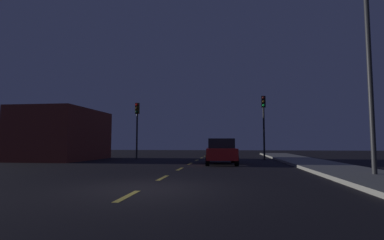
{
  "coord_description": "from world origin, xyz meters",
  "views": [
    {
      "loc": [
        2.48,
        -8.18,
        1.29
      ],
      "look_at": [
        -0.38,
        14.07,
        3.08
      ],
      "focal_mm": 27.33,
      "sensor_mm": 36.0,
      "label": 1
    }
  ],
  "objects_px": {
    "traffic_signal_left": "(137,119)",
    "car_stopped_ahead": "(221,151)",
    "street_lamp_right": "(361,55)",
    "traffic_signal_right": "(264,115)"
  },
  "relations": [
    {
      "from": "traffic_signal_left",
      "to": "traffic_signal_right",
      "type": "bearing_deg",
      "value": 0.0
    },
    {
      "from": "traffic_signal_left",
      "to": "traffic_signal_right",
      "type": "xyz_separation_m",
      "value": [
        10.28,
        0.0,
        0.24
      ]
    },
    {
      "from": "traffic_signal_left",
      "to": "street_lamp_right",
      "type": "xyz_separation_m",
      "value": [
        12.63,
        -11.66,
        1.4
      ]
    },
    {
      "from": "traffic_signal_right",
      "to": "street_lamp_right",
      "type": "xyz_separation_m",
      "value": [
        2.35,
        -11.66,
        1.15
      ]
    },
    {
      "from": "traffic_signal_right",
      "to": "street_lamp_right",
      "type": "bearing_deg",
      "value": -78.59
    },
    {
      "from": "street_lamp_right",
      "to": "car_stopped_ahead",
      "type": "bearing_deg",
      "value": 130.27
    },
    {
      "from": "traffic_signal_left",
      "to": "car_stopped_ahead",
      "type": "height_order",
      "value": "traffic_signal_left"
    },
    {
      "from": "traffic_signal_left",
      "to": "street_lamp_right",
      "type": "distance_m",
      "value": 17.24
    },
    {
      "from": "car_stopped_ahead",
      "to": "street_lamp_right",
      "type": "height_order",
      "value": "street_lamp_right"
    },
    {
      "from": "traffic_signal_left",
      "to": "car_stopped_ahead",
      "type": "xyz_separation_m",
      "value": [
        7.07,
        -5.09,
        -2.47
      ]
    }
  ]
}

